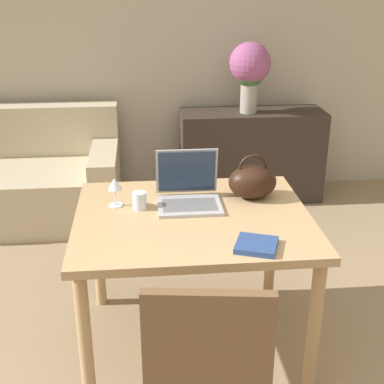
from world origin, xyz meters
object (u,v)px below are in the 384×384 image
object	(u,v)px
couch	(25,182)
handbag	(252,181)
chair	(207,373)
laptop	(188,189)
wine_glass	(115,186)
flower_vase	(250,68)
drinking_glass	(140,200)

from	to	relation	value
couch	handbag	distance (m)	2.19
chair	laptop	size ratio (longest dim) A/B	2.95
chair	wine_glass	world-z (taller)	chair
flower_vase	couch	bearing A→B (deg)	-174.83
couch	flower_vase	world-z (taller)	flower_vase
laptop	wine_glass	world-z (taller)	laptop
couch	drinking_glass	world-z (taller)	drinking_glass
couch	handbag	xyz separation A→B (m)	(1.48, -1.52, 0.55)
chair	laptop	bearing A→B (deg)	96.16
couch	drinking_glass	distance (m)	1.91
flower_vase	drinking_glass	bearing A→B (deg)	-116.56
chair	couch	xyz separation A→B (m)	(-1.13, 2.52, -0.23)
handbag	flower_vase	xyz separation A→B (m)	(0.31, 1.68, 0.28)
couch	laptop	world-z (taller)	laptop
couch	flower_vase	xyz separation A→B (m)	(1.78, 0.16, 0.82)
laptop	wine_glass	distance (m)	0.36
drinking_glass	chair	bearing A→B (deg)	-76.38
laptop	flower_vase	xyz separation A→B (m)	(0.64, 1.70, 0.30)
drinking_glass	flower_vase	bearing A→B (deg)	63.44
drinking_glass	couch	bearing A→B (deg)	119.43
wine_glass	handbag	world-z (taller)	handbag
drinking_glass	wine_glass	world-z (taller)	wine_glass
couch	wine_glass	bearing A→B (deg)	-63.22
wine_glass	flower_vase	world-z (taller)	flower_vase
wine_glass	handbag	distance (m)	0.69
couch	drinking_glass	size ratio (longest dim) A/B	16.92
drinking_glass	flower_vase	world-z (taller)	flower_vase
couch	chair	bearing A→B (deg)	-65.93
laptop	wine_glass	size ratio (longest dim) A/B	2.14
chair	handbag	bearing A→B (deg)	78.10
handbag	flower_vase	size ratio (longest dim) A/B	0.44
drinking_glass	handbag	distance (m)	0.58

